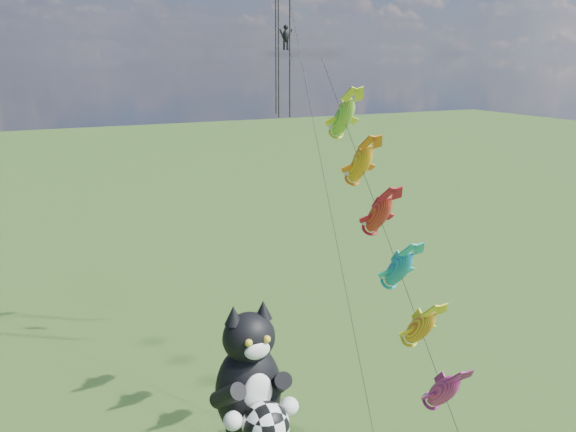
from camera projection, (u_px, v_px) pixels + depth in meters
name	position (u px, v px, depth m)	size (l,w,h in m)	color
cat_kite_rig	(252.00, 386.00, 21.12)	(2.60, 4.13, 10.47)	brown
fish_windsock_rig	(389.00, 242.00, 28.25)	(1.31, 15.96, 18.15)	brown
parafoil_rig	(288.00, 39.00, 36.47)	(4.03, 17.35, 23.57)	brown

